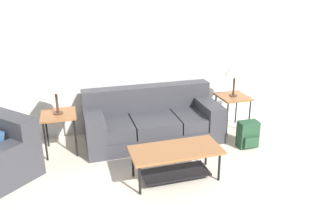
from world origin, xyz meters
TOP-DOWN VIEW (x-y plane):
  - wall_back at (0.00, 4.66)m, footprint 9.11×0.06m
  - couch at (-0.37, 4.10)m, footprint 2.13×0.96m
  - coffee_table at (-0.38, 2.85)m, footprint 1.15×0.54m
  - side_table_left at (-1.79, 4.07)m, footprint 0.49×0.54m
  - side_table_right at (1.05, 4.07)m, footprint 0.49×0.54m
  - table_lamp_left at (-1.79, 4.07)m, footprint 0.36×0.36m
  - table_lamp_right at (1.05, 4.07)m, footprint 0.36×0.36m
  - backpack at (0.97, 3.38)m, footprint 0.31×0.26m

SIDE VIEW (x-z plane):
  - backpack at x=0.97m, z-range -0.01..0.41m
  - couch at x=-0.37m, z-range -0.12..0.70m
  - coffee_table at x=-0.38m, z-range 0.10..0.53m
  - side_table_left at x=-1.79m, z-range 0.24..0.85m
  - side_table_right at x=1.05m, z-range 0.24..0.85m
  - table_lamp_left at x=-1.79m, z-range 0.78..1.36m
  - table_lamp_right at x=1.05m, z-range 0.78..1.36m
  - wall_back at x=0.00m, z-range 0.00..2.60m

